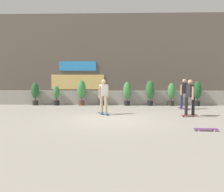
{
  "coord_description": "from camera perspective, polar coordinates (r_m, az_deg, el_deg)",
  "views": [
    {
      "loc": [
        0.48,
        -11.43,
        1.87
      ],
      "look_at": [
        0.0,
        1.5,
        0.9
      ],
      "focal_mm": 43.47,
      "sensor_mm": 36.0,
      "label": 1
    }
  ],
  "objects": [
    {
      "name": "ground_plane",
      "position": [
        11.59,
        -0.28,
        -5.0
      ],
      "size": [
        48.0,
        48.0,
        0.0
      ],
      "primitive_type": "plane",
      "color": "#A8A093"
    },
    {
      "name": "planter_wall",
      "position": [
        17.49,
        0.55,
        -0.37
      ],
      "size": [
        18.0,
        0.4,
        0.9
      ],
      "primitive_type": "cube",
      "color": "gray",
      "rests_on": "ground"
    },
    {
      "name": "building_backdrop",
      "position": [
        21.48,
        0.84,
        7.96
      ],
      "size": [
        20.0,
        2.08,
        6.5
      ],
      "color": "#60564C",
      "rests_on": "ground"
    },
    {
      "name": "potted_plant_0",
      "position": [
        17.88,
        -15.87,
        0.78
      ],
      "size": [
        0.48,
        0.48,
        1.44
      ],
      "color": "#2D2823",
      "rests_on": "ground"
    },
    {
      "name": "potted_plant_1",
      "position": [
        17.52,
        -11.62,
        0.25
      ],
      "size": [
        0.38,
        0.38,
        1.23
      ],
      "color": "black",
      "rests_on": "ground"
    },
    {
      "name": "potted_plant_2",
      "position": [
        17.2,
        -6.45,
        1.15
      ],
      "size": [
        0.56,
        0.56,
        1.6
      ],
      "color": "brown",
      "rests_on": "ground"
    },
    {
      "name": "potted_plant_3",
      "position": [
        17.07,
        -2.19,
        0.21
      ],
      "size": [
        0.38,
        0.38,
        1.22
      ],
      "color": "#2D2823",
      "rests_on": "ground"
    },
    {
      "name": "potted_plant_4",
      "position": [
        17.01,
        3.2,
        0.87
      ],
      "size": [
        0.5,
        0.5,
        1.48
      ],
      "color": "black",
      "rests_on": "ground"
    },
    {
      "name": "potted_plant_5",
      "position": [
        17.09,
        8.01,
        1.06
      ],
      "size": [
        0.55,
        0.55,
        1.57
      ],
      "color": "black",
      "rests_on": "ground"
    },
    {
      "name": "potted_plant_6",
      "position": [
        17.29,
        12.41,
        0.67
      ],
      "size": [
        0.47,
        0.47,
        1.41
      ],
      "color": "#2D2823",
      "rests_on": "ground"
    },
    {
      "name": "potted_plant_7",
      "position": [
        17.64,
        17.49,
        0.9
      ],
      "size": [
        0.53,
        0.53,
        1.53
      ],
      "color": "black",
      "rests_on": "ground"
    },
    {
      "name": "skater_by_wall_left",
      "position": [
        12.98,
        -1.77,
        0.18
      ],
      "size": [
        0.65,
        0.75,
        1.7
      ],
      "color": "#266699",
      "rests_on": "ground"
    },
    {
      "name": "skater_by_wall_right",
      "position": [
        12.84,
        16.07,
        -0.03
      ],
      "size": [
        0.82,
        0.54,
        1.7
      ],
      "color": "maroon",
      "rests_on": "ground"
    },
    {
      "name": "skater_foreground",
      "position": [
        15.58,
        14.92,
        0.72
      ],
      "size": [
        0.64,
        0.76,
        1.7
      ],
      "color": "#72338C",
      "rests_on": "ground"
    },
    {
      "name": "skateboard_near_camera",
      "position": [
        9.78,
        19.13,
        -6.6
      ],
      "size": [
        0.81,
        0.24,
        0.08
      ],
      "color": "#72338C",
      "rests_on": "ground"
    }
  ]
}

